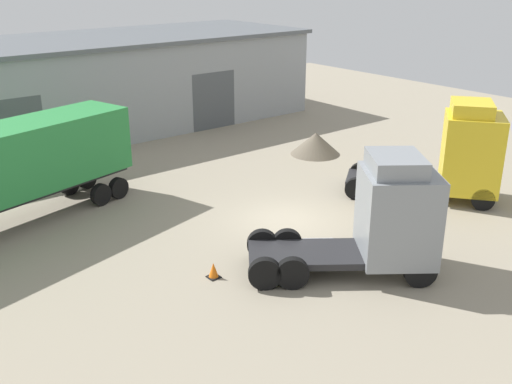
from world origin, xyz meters
TOP-DOWN VIEW (x-y plane):
  - ground_plane at (0.00, 0.00)m, footprint 60.00×60.00m
  - warehouse_building at (0.00, 18.71)m, footprint 28.95×9.93m
  - tractor_unit_yellow at (7.59, -2.93)m, footprint 5.95×6.69m
  - tractor_unit_grey at (-0.37, -5.26)m, footprint 6.48×5.75m
  - gravel_pile at (7.41, 5.89)m, footprint 2.76×2.76m
  - traffic_cone at (-5.12, -2.08)m, footprint 0.40×0.40m

SIDE VIEW (x-z plane):
  - ground_plane at x=0.00m, z-range 0.00..0.00m
  - traffic_cone at x=-5.12m, z-range -0.02..0.53m
  - gravel_pile at x=7.41m, z-range 0.00..1.23m
  - tractor_unit_grey at x=-0.37m, z-range -0.11..4.07m
  - tractor_unit_yellow at x=7.59m, z-range -0.13..4.33m
  - warehouse_building at x=0.00m, z-range 0.01..5.72m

